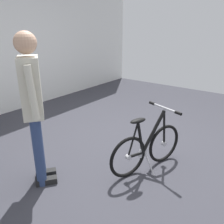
% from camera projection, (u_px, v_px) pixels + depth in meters
% --- Properties ---
extents(ground_plane, '(7.81, 7.81, 0.00)m').
position_uv_depth(ground_plane, '(124.00, 144.00, 3.65)').
color(ground_plane, '#38383F').
extents(back_wall, '(7.81, 0.10, 3.11)m').
position_uv_depth(back_wall, '(10.00, 35.00, 4.68)').
color(back_wall, white).
rests_on(back_wall, ground_plane).
extents(folding_bike_foreground, '(1.09, 0.54, 0.80)m').
position_uv_depth(folding_bike_foreground, '(147.00, 147.00, 2.94)').
color(folding_bike_foreground, black).
rests_on(folding_bike_foreground, ground_plane).
extents(visitor_near_wall, '(0.39, 0.44, 1.70)m').
position_uv_depth(visitor_near_wall, '(33.00, 103.00, 2.47)').
color(visitor_near_wall, navy).
rests_on(visitor_near_wall, ground_plane).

